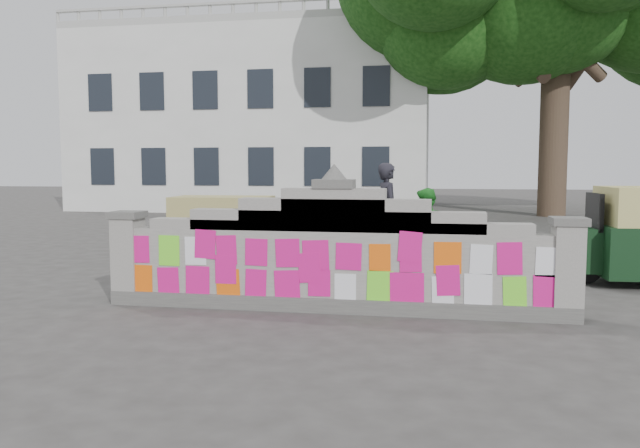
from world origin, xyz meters
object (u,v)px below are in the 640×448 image
object	(u,v)px
cyclist_bike	(387,244)
pedestrian	(425,232)
rickshaw_left	(226,229)
cyclist_rider	(388,224)

from	to	relation	value
cyclist_bike	pedestrian	size ratio (longest dim) A/B	1.27
cyclist_bike	rickshaw_left	distance (m)	3.32
cyclist_rider	cyclist_bike	bearing A→B (deg)	-110.76
cyclist_bike	pedestrian	xyz separation A→B (m)	(0.70, -0.32, 0.27)
cyclist_bike	rickshaw_left	world-z (taller)	rickshaw_left
cyclist_bike	cyclist_rider	xyz separation A→B (m)	(-0.00, 0.00, 0.37)
pedestrian	rickshaw_left	distance (m)	4.05
cyclist_bike	cyclist_rider	size ratio (longest dim) A/B	1.12
pedestrian	rickshaw_left	world-z (taller)	pedestrian
cyclist_bike	cyclist_rider	distance (m)	0.37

